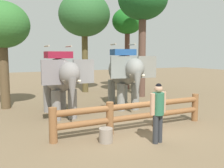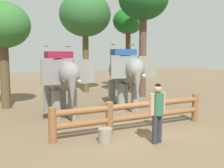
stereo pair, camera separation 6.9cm
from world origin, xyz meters
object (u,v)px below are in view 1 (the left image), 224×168
(tree_deep_back, at_px, (143,1))
(feed_bucket, at_px, (106,135))
(tree_far_left, at_px, (2,27))
(log_fence, at_px, (134,113))
(tree_far_right, at_px, (127,23))
(elephant_center, at_px, (124,72))
(tourist_woman_in_black, at_px, (158,109))
(tree_back_center, at_px, (84,15))
(elephant_near_left, at_px, (60,77))

(tree_deep_back, bearing_deg, feed_bucket, -130.17)
(tree_far_left, xyz_separation_m, feed_bucket, (2.34, -6.30, -3.61))
(log_fence, xyz_separation_m, feed_bucket, (-1.36, -0.65, -0.39))
(tree_far_right, bearing_deg, elephant_center, -120.84)
(log_fence, xyz_separation_m, tree_deep_back, (3.92, 5.60, 5.03))
(tree_deep_back, distance_m, feed_bucket, 9.82)
(tourist_woman_in_black, bearing_deg, tree_back_center, 81.46)
(tourist_woman_in_black, relative_size, tree_far_left, 0.35)
(tree_back_center, distance_m, feed_bucket, 11.09)
(log_fence, height_order, tree_far_left, tree_far_left)
(log_fence, bearing_deg, tourist_woman_in_black, -91.04)
(elephant_center, xyz_separation_m, tree_far_right, (3.35, 5.60, 3.05))
(tree_far_left, bearing_deg, log_fence, -56.80)
(log_fence, bearing_deg, tree_back_center, 80.34)
(tree_back_center, bearing_deg, tourist_woman_in_black, -98.54)
(elephant_near_left, xyz_separation_m, tree_back_center, (3.25, 5.89, 3.44))
(tree_deep_back, bearing_deg, tourist_woman_in_black, -119.55)
(tree_far_right, bearing_deg, tree_far_left, -158.77)
(tree_back_center, bearing_deg, tree_deep_back, -53.82)
(tree_back_center, height_order, tree_far_right, tree_back_center)
(tree_back_center, height_order, feed_bucket, tree_back_center)
(tourist_woman_in_black, relative_size, tree_far_right, 0.30)
(tree_back_center, xyz_separation_m, feed_bucket, (-2.87, -9.54, -4.88))
(elephant_near_left, bearing_deg, elephant_center, 6.30)
(tourist_woman_in_black, height_order, feed_bucket, tourist_woman_in_black)
(tree_far_left, xyz_separation_m, tree_deep_back, (7.61, -0.05, 1.82))
(elephant_center, distance_m, feed_bucket, 5.13)
(tree_far_left, bearing_deg, feed_bucket, -69.65)
(log_fence, xyz_separation_m, elephant_center, (1.46, 3.35, 1.12))
(elephant_near_left, height_order, tree_back_center, tree_back_center)
(log_fence, bearing_deg, tree_far_right, 61.75)
(tree_back_center, relative_size, tree_deep_back, 0.94)
(log_fence, bearing_deg, tree_far_left, 123.20)
(tree_back_center, relative_size, tree_far_right, 1.12)
(elephant_center, relative_size, tree_deep_back, 0.52)
(tourist_woman_in_black, height_order, tree_far_right, tree_far_right)
(tourist_woman_in_black, height_order, tree_deep_back, tree_deep_back)
(elephant_near_left, relative_size, tourist_woman_in_black, 1.94)
(tourist_woman_in_black, bearing_deg, tree_deep_back, 60.45)
(elephant_center, height_order, tree_far_left, tree_far_left)
(feed_bucket, bearing_deg, tree_far_left, 110.35)
(elephant_near_left, xyz_separation_m, tree_far_right, (6.54, 5.96, 3.12))
(log_fence, xyz_separation_m, tree_far_left, (-3.70, 5.65, 3.21))
(elephant_near_left, bearing_deg, tree_deep_back, 24.74)
(elephant_near_left, xyz_separation_m, tree_deep_back, (5.65, 2.60, 3.99))
(tourist_woman_in_black, height_order, tree_far_left, tree_far_left)
(tree_back_center, relative_size, feed_bucket, 15.65)
(elephant_center, bearing_deg, tree_far_right, 59.16)
(tourist_woman_in_black, xyz_separation_m, tree_deep_back, (3.94, 6.95, 4.63))
(tree_far_left, xyz_separation_m, tree_back_center, (5.21, 3.24, 1.28))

